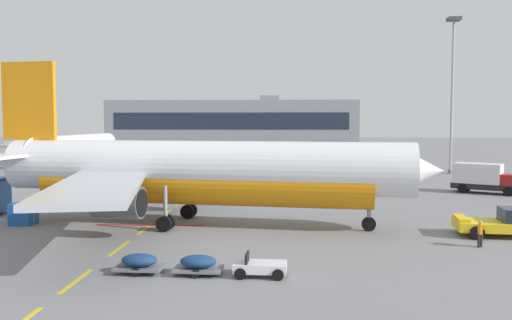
# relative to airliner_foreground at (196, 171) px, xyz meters

# --- Properties ---
(ground) EXTENTS (400.00, 400.00, 0.00)m
(ground) POSITION_rel_airliner_foreground_xyz_m (18.63, 17.62, -3.95)
(ground) COLOR slate
(apron_paint_markings) EXTENTS (8.00, 93.52, 0.01)m
(apron_paint_markings) POSITION_rel_airliner_foreground_xyz_m (-3.37, 14.45, -3.95)
(apron_paint_markings) COLOR yellow
(apron_paint_markings) RESTS_ON ground
(airliner_foreground) EXTENTS (34.80, 34.32, 12.20)m
(airliner_foreground) POSITION_rel_airliner_foreground_xyz_m (0.00, 0.00, 0.00)
(airliner_foreground) COLOR white
(airliner_foreground) RESTS_ON ground
(pushback_tug) EXTENTS (6.25, 3.65, 2.08)m
(pushback_tug) POSITION_rel_airliner_foreground_xyz_m (21.23, -2.86, -3.05)
(pushback_tug) COLOR yellow
(pushback_tug) RESTS_ON ground
(airliner_mid_left) EXTENTS (29.13, 29.42, 10.31)m
(airliner_mid_left) POSITION_rel_airliner_foreground_xyz_m (-30.81, 55.62, -0.61)
(airliner_mid_left) COLOR white
(airliner_mid_left) RESTS_ON ground
(catering_truck) EXTENTS (7.25, 5.62, 3.14)m
(catering_truck) POSITION_rel_airliner_foreground_xyz_m (27.68, 19.28, -2.30)
(catering_truck) COLOR black
(catering_truck) RESTS_ON ground
(baggage_train) EXTENTS (8.64, 1.81, 1.14)m
(baggage_train) POSITION_rel_airliner_foreground_xyz_m (2.31, -13.00, -3.42)
(baggage_train) COLOR silver
(baggage_train) RESTS_ON ground
(ground_crew_worker) EXTENTS (0.35, 0.64, 1.64)m
(ground_crew_worker) POSITION_rel_airliner_foreground_xyz_m (18.39, -6.17, -3.02)
(ground_crew_worker) COLOR #232328
(ground_crew_worker) RESTS_ON ground
(uld_cargo_container) EXTENTS (1.66, 1.62, 1.60)m
(uld_cargo_container) POSITION_rel_airliner_foreground_xyz_m (-12.76, -0.68, -3.15)
(uld_cargo_container) COLOR #194C9E
(uld_cargo_container) RESTS_ON ground
(apron_light_mast_far) EXTENTS (1.80, 1.80, 22.52)m
(apron_light_mast_far) POSITION_rel_airliner_foreground_xyz_m (30.54, 41.37, 10.22)
(apron_light_mast_far) COLOR slate
(apron_light_mast_far) RESTS_ON ground
(terminal_satellite) EXTENTS (76.99, 18.41, 15.60)m
(terminal_satellite) POSITION_rel_airliner_foreground_xyz_m (-10.38, 132.49, 3.07)
(terminal_satellite) COLOR gray
(terminal_satellite) RESTS_ON ground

